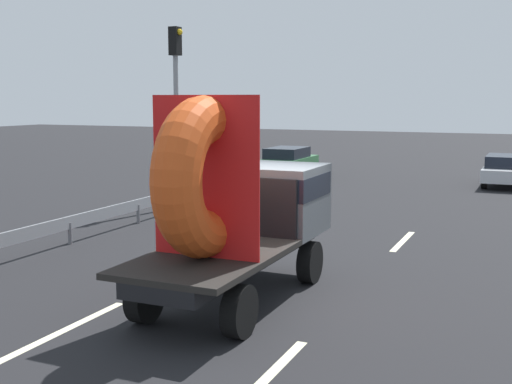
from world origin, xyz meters
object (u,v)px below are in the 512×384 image
Objects in this scene: flatbed_truck at (240,203)px; traffic_light at (176,92)px; distant_sedan at (506,170)px; oncoming_car at (287,160)px.

flatbed_truck is 0.87× the size of traffic_light.
distant_sedan is 0.97× the size of oncoming_car.
traffic_light is (-9.69, -10.16, 3.14)m from distant_sedan.
oncoming_car reaches higher than distant_sedan.
flatbed_truck reaches higher than oncoming_car.
distant_sedan is 14.39m from traffic_light.
flatbed_truck is 1.27× the size of oncoming_car.
flatbed_truck is at bearing -101.17° from distant_sedan.
traffic_light is at bearing -90.25° from oncoming_car.
oncoming_car is (-6.05, 18.07, -1.04)m from flatbed_truck.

